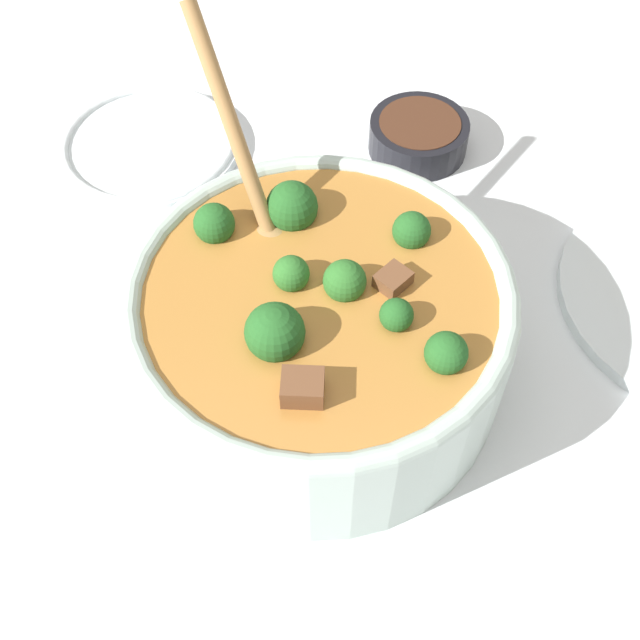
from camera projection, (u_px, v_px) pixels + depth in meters
ground_plane at (320, 372)px, 0.66m from camera, size 4.00×4.00×0.00m
stew_bowl at (320, 326)px, 0.61m from camera, size 0.29×0.29×0.25m
condiment_bowl at (419, 134)px, 0.80m from camera, size 0.10×0.10×0.03m
empty_plate at (149, 145)px, 0.81m from camera, size 0.18×0.18×0.02m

